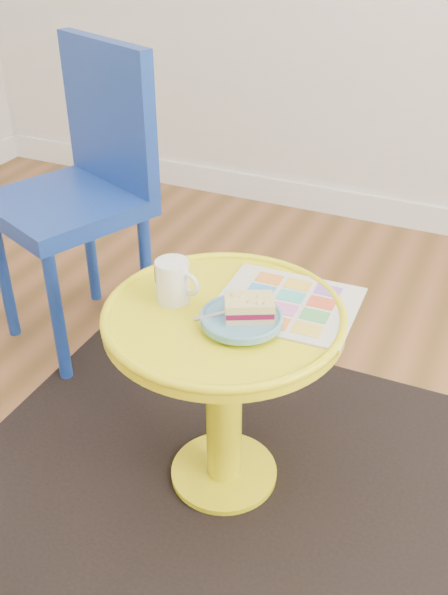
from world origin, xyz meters
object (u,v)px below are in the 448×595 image
at_px(side_table, 224,365).
at_px(mug, 173,280).
at_px(newspaper, 287,304).
at_px(plate, 241,319).
at_px(chair, 84,181).

xyz_separation_m(side_table, mug, (-0.12, 0.00, 0.19)).
bearing_deg(side_table, mug, 179.28).
height_order(newspaper, plate, plate).
xyz_separation_m(mug, plate, (0.18, -0.03, -0.03)).
bearing_deg(mug, plate, -2.29).
bearing_deg(newspaper, plate, -118.73).
distance_m(chair, plate, 0.86).
distance_m(newspaper, plate, 0.13).
bearing_deg(chair, side_table, -11.17).
bearing_deg(side_table, chair, 146.57).
xyz_separation_m(side_table, newspaper, (0.11, 0.09, 0.14)).
bearing_deg(side_table, plate, -28.46).
distance_m(side_table, mug, 0.23).
height_order(mug, plate, mug).
bearing_deg(chair, newspaper, -2.03).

